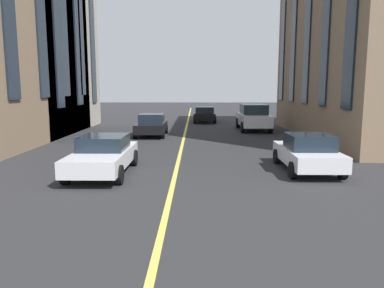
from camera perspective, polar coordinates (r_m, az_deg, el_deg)
The scene contains 8 objects.
lane_centre_line at distance 16.08m, azimuth -2.06°, elevation -2.40°, with size 80.00×0.16×0.01m.
car_black_mid at distance 23.95m, azimuth -6.22°, elevation 2.92°, with size 3.90×1.89×1.40m.
car_white_trailing at distance 13.74m, azimuth -13.45°, elevation -1.58°, with size 4.40×1.95×1.37m.
car_white_far at distance 27.26m, azimuth 9.40°, elevation 4.12°, with size 4.70×2.14×1.88m.
car_black_near at distance 33.32m, azimuth 1.91°, elevation 4.59°, with size 4.40×1.95×1.37m.
car_white_parked_b at distance 14.46m, azimuth 17.31°, elevation -1.25°, with size 3.90×1.89×1.40m.
building_left_near at distance 29.47m, azimuth -25.69°, elevation 14.79°, with size 11.35×8.90×13.28m.
building_right_near at distance 25.92m, azimuth 26.45°, elevation 17.70°, with size 16.11×8.12×15.07m.
Camera 1 is at (4.24, -0.74, 3.11)m, focal length 34.79 mm.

